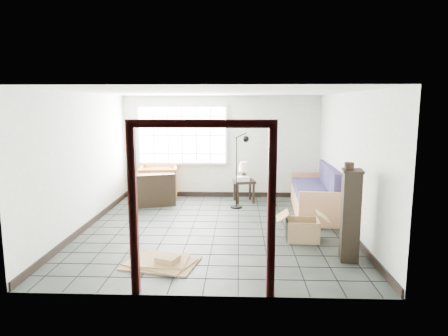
{
  "coord_description": "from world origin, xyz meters",
  "views": [
    {
      "loc": [
        0.45,
        -7.42,
        2.37
      ],
      "look_at": [
        0.16,
        0.3,
        1.14
      ],
      "focal_mm": 32.0,
      "sensor_mm": 36.0,
      "label": 1
    }
  ],
  "objects_px": {
    "side_table": "(244,184)",
    "tall_shelf": "(351,215)",
    "armchair": "(159,181)",
    "futon_sofa": "(318,196)"
  },
  "relations": [
    {
      "from": "futon_sofa",
      "to": "side_table",
      "type": "bearing_deg",
      "value": 154.85
    },
    {
      "from": "side_table",
      "to": "tall_shelf",
      "type": "xyz_separation_m",
      "value": [
        1.57,
        -3.66,
        0.27
      ]
    },
    {
      "from": "tall_shelf",
      "to": "armchair",
      "type": "bearing_deg",
      "value": 142.61
    },
    {
      "from": "armchair",
      "to": "side_table",
      "type": "bearing_deg",
      "value": 166.52
    },
    {
      "from": "tall_shelf",
      "to": "futon_sofa",
      "type": "bearing_deg",
      "value": 97.52
    },
    {
      "from": "side_table",
      "to": "tall_shelf",
      "type": "height_order",
      "value": "tall_shelf"
    },
    {
      "from": "armchair",
      "to": "tall_shelf",
      "type": "bearing_deg",
      "value": 126.21
    },
    {
      "from": "side_table",
      "to": "tall_shelf",
      "type": "bearing_deg",
      "value": -66.74
    },
    {
      "from": "futon_sofa",
      "to": "side_table",
      "type": "height_order",
      "value": "futon_sofa"
    },
    {
      "from": "armchair",
      "to": "tall_shelf",
      "type": "height_order",
      "value": "tall_shelf"
    }
  ]
}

